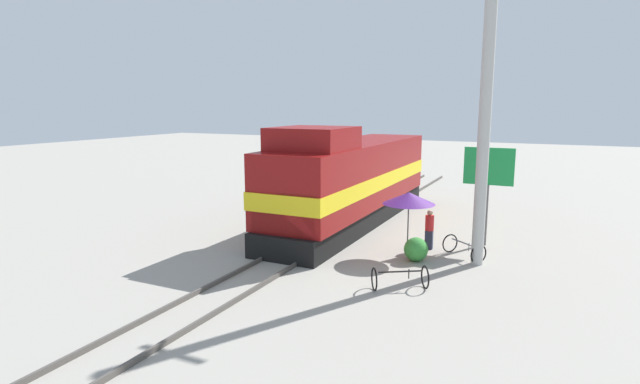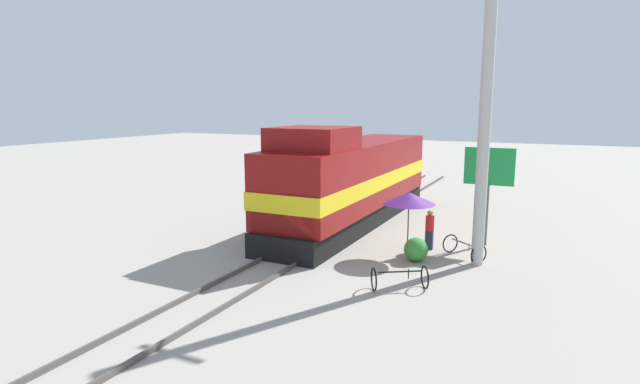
% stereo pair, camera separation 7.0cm
% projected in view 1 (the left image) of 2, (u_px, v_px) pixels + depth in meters
% --- Properties ---
extents(ground_plane, '(120.00, 120.00, 0.00)m').
position_uv_depth(ground_plane, '(326.00, 237.00, 21.73)').
color(ground_plane, gray).
extents(rail_near, '(0.08, 40.18, 0.15)m').
position_uv_depth(rail_near, '(311.00, 234.00, 22.02)').
color(rail_near, '#4C4742').
rests_on(rail_near, ground_plane).
extents(rail_far, '(0.08, 40.18, 0.15)m').
position_uv_depth(rail_far, '(341.00, 237.00, 21.41)').
color(rail_far, '#4C4742').
rests_on(rail_far, ground_plane).
extents(locomotive, '(3.17, 14.32, 4.81)m').
position_uv_depth(locomotive, '(350.00, 181.00, 23.74)').
color(locomotive, black).
rests_on(locomotive, ground_plane).
extents(utility_pole, '(1.80, 0.42, 11.34)m').
position_uv_depth(utility_pole, '(486.00, 104.00, 17.08)').
color(utility_pole, '#B2B2AD').
rests_on(utility_pole, ground_plane).
extents(vendor_umbrella, '(1.96, 1.96, 2.47)m').
position_uv_depth(vendor_umbrella, '(409.00, 198.00, 18.62)').
color(vendor_umbrella, '#4C4C4C').
rests_on(vendor_umbrella, ground_plane).
extents(billboard_sign, '(1.95, 0.12, 4.01)m').
position_uv_depth(billboard_sign, '(488.00, 173.00, 20.00)').
color(billboard_sign, '#595959').
rests_on(billboard_sign, ground_plane).
extents(shrub_cluster, '(0.89, 0.89, 0.89)m').
position_uv_depth(shrub_cluster, '(416.00, 249.00, 18.35)').
color(shrub_cluster, '#388C38').
rests_on(shrub_cluster, ground_plane).
extents(person_bystander, '(0.34, 0.34, 1.59)m').
position_uv_depth(person_bystander, '(429.00, 228.00, 19.81)').
color(person_bystander, '#2D3347').
rests_on(person_bystander, ground_plane).
extents(bicycle, '(1.72, 1.60, 0.73)m').
position_uv_depth(bicycle, '(464.00, 248.00, 18.73)').
color(bicycle, black).
rests_on(bicycle, ground_plane).
extents(bicycle_spare, '(1.81, 1.52, 0.74)m').
position_uv_depth(bicycle_spare, '(400.00, 278.00, 15.52)').
color(bicycle_spare, black).
rests_on(bicycle_spare, ground_plane).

